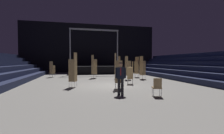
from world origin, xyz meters
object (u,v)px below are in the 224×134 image
Objects in this scene: chair_stack_mid_right at (128,68)px; stage_riser at (94,69)px; chair_stack_rear_left at (118,68)px; man_with_tie at (121,76)px; chair_stack_mid_left at (94,67)px; chair_stack_rear_right at (118,71)px; chair_stack_front_right at (130,73)px; loose_chair_near_man at (157,86)px; chair_stack_mid_centre at (73,70)px; chair_stack_rear_centre at (143,68)px; chair_stack_front_left at (52,69)px; chair_stack_aisle_left at (137,67)px.

stage_riser is at bearing 177.20° from chair_stack_mid_right.
stage_riser is 3.01× the size of chair_stack_mid_right.
man_with_tie is at bearing -152.79° from chair_stack_rear_left.
chair_stack_mid_left is 6.98m from chair_stack_rear_right.
chair_stack_mid_right is at bearing 8.93° from chair_stack_front_right.
loose_chair_near_man is (2.11, -9.57, -0.70)m from chair_stack_mid_left.
chair_stack_mid_right is at bearing -31.31° from chair_stack_mid_centre.
chair_stack_rear_centre is (2.39, -0.85, 0.00)m from chair_stack_rear_left.
chair_stack_rear_left is at bearing 7.15° from chair_stack_front_left.
loose_chair_near_man is at bearing -108.21° from chair_stack_mid_centre.
chair_stack_rear_left and chair_stack_rear_right have the same top height.
chair_stack_mid_centre reaches higher than chair_stack_rear_right.
loose_chair_near_man is (1.53, -15.57, -0.11)m from stage_riser.
chair_stack_aisle_left is 2.44× the size of loose_chair_near_man.
loose_chair_near_man is (-0.16, -8.39, -0.62)m from chair_stack_rear_left.
chair_stack_aisle_left is at bearing -101.01° from man_with_tie.
stage_riser reaches higher than chair_stack_mid_centre.
chair_stack_mid_left is 2.62× the size of loose_chair_near_man.
chair_stack_mid_centre is 1.04× the size of chair_stack_rear_right.
chair_stack_mid_right is 1.00× the size of chair_stack_rear_centre.
chair_stack_rear_right is at bearing -89.07° from stage_riser.
chair_stack_aisle_left is at bearing -55.91° from stage_riser.
stage_riser is at bearing 11.88° from chair_stack_mid_centre.
chair_stack_mid_right and chair_stack_rear_centre have the same top height.
chair_stack_mid_left is 6.02m from chair_stack_mid_centre.
chair_stack_rear_left is (6.79, -3.19, 0.25)m from chair_stack_front_left.
chair_stack_mid_right is (3.06, -2.18, -0.08)m from chair_stack_mid_left.
chair_stack_mid_centre reaches higher than man_with_tie.
man_with_tie is 4.05m from chair_stack_mid_centre.
man_with_tie is 7.86m from chair_stack_rear_left.
chair_stack_mid_left is 1.04× the size of chair_stack_mid_centre.
chair_stack_front_left is 10.03m from chair_stack_rear_centre.
chair_stack_front_right is 0.78× the size of chair_stack_aisle_left.
chair_stack_mid_right is at bearing -73.14° from stage_riser.
chair_stack_front_left is at bearing -137.70° from chair_stack_mid_left.
chair_stack_front_left is (-4.93, 10.82, -0.09)m from man_with_tie.
chair_stack_rear_right is at bearing -45.16° from chair_stack_mid_right.
chair_stack_mid_right and chair_stack_rear_left have the same top height.
chair_stack_rear_centre and chair_stack_aisle_left have the same top height.
chair_stack_front_right is 0.78× the size of chair_stack_rear_centre.
chair_stack_mid_left reaches higher than loose_chair_near_man.
chair_stack_mid_centre is at bearing -35.87° from man_with_tie.
chair_stack_front_left is 8.03m from chair_stack_mid_centre.
chair_stack_front_right is (1.88, 3.77, -0.09)m from man_with_tie.
chair_stack_rear_left is at bearing 24.28° from chair_stack_front_right.
chair_stack_mid_right is 1.00× the size of chair_stack_rear_right.
chair_stack_mid_left is at bearing -95.59° from stage_riser.
chair_stack_rear_left and chair_stack_rear_centre have the same top height.
stage_riser is 3.01× the size of chair_stack_rear_left.
chair_stack_mid_left is at bearing 4.48° from chair_stack_mid_centre.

